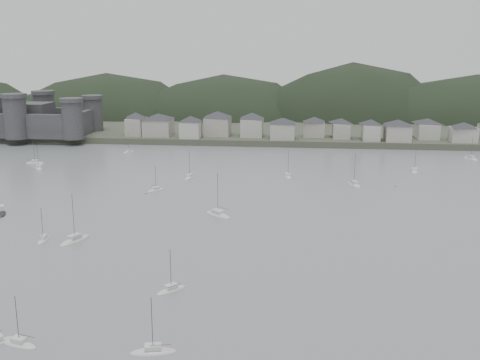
# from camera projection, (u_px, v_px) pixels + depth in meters

# --- Properties ---
(ground) EXTENTS (900.00, 900.00, 0.00)m
(ground) POSITION_uv_depth(u_px,v_px,m) (198.00, 300.00, 109.03)
(ground) COLOR slate
(ground) RESTS_ON ground
(far_shore_land) EXTENTS (900.00, 250.00, 3.00)m
(far_shore_land) POSITION_uv_depth(u_px,v_px,m) (274.00, 114.00, 394.11)
(far_shore_land) COLOR #383D2D
(far_shore_land) RESTS_ON ground
(forested_ridge) EXTENTS (851.55, 103.94, 102.57)m
(forested_ridge) POSITION_uv_depth(u_px,v_px,m) (279.00, 138.00, 371.77)
(forested_ridge) COLOR black
(forested_ridge) RESTS_ON ground
(castle) EXTENTS (66.00, 43.00, 20.00)m
(castle) POSITION_uv_depth(u_px,v_px,m) (31.00, 119.00, 293.08)
(castle) COLOR #353538
(castle) RESTS_ON far_shore_land
(waterfront_town) EXTENTS (451.48, 28.46, 12.92)m
(waterfront_town) POSITION_uv_depth(u_px,v_px,m) (366.00, 127.00, 279.11)
(waterfront_town) COLOR gray
(waterfront_town) RESTS_ON far_shore_land
(sailboat_lead) EXTENTS (3.76, 8.15, 10.74)m
(sailboat_lead) POSITION_uv_depth(u_px,v_px,m) (288.00, 177.00, 210.75)
(sailboat_lead) COLOR silver
(sailboat_lead) RESTS_ON ground
(moored_fleet) EXTENTS (249.98, 177.17, 13.41)m
(moored_fleet) POSITION_uv_depth(u_px,v_px,m) (190.00, 212.00, 165.70)
(moored_fleet) COLOR silver
(moored_fleet) RESTS_ON ground
(motor_launch_far) EXTENTS (7.47, 9.26, 4.11)m
(motor_launch_far) POSITION_uv_depth(u_px,v_px,m) (0.00, 213.00, 164.87)
(motor_launch_far) COLOR black
(motor_launch_far) RESTS_ON ground
(mooring_buoys) EXTENTS (185.98, 99.20, 0.70)m
(mooring_buoys) POSITION_uv_depth(u_px,v_px,m) (224.00, 192.00, 188.32)
(mooring_buoys) COLOR #D18945
(mooring_buoys) RESTS_ON ground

